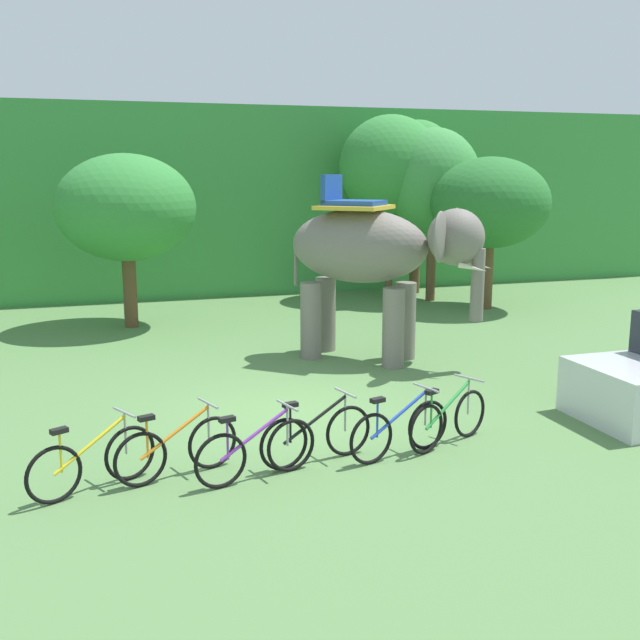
{
  "coord_description": "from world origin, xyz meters",
  "views": [
    {
      "loc": [
        -3.12,
        -11.22,
        3.87
      ],
      "look_at": [
        0.78,
        1.0,
        1.3
      ],
      "focal_mm": 42.14,
      "sensor_mm": 36.0,
      "label": 1
    }
  ],
  "objects_px": {
    "bike_blue": "(400,430)",
    "bike_purple": "(256,451)",
    "tree_center_right": "(417,172)",
    "elephant": "(374,254)",
    "tree_center_left": "(433,182)",
    "tree_far_left": "(490,203)",
    "bike_green": "(449,419)",
    "tree_right": "(126,208)",
    "tree_left": "(391,167)",
    "bike_orange": "(177,449)",
    "bike_yellow": "(93,461)",
    "bike_black": "(316,435)"
  },
  "relations": [
    {
      "from": "tree_center_left",
      "to": "bike_green",
      "type": "relative_size",
      "value": 3.24
    },
    {
      "from": "tree_right",
      "to": "bike_purple",
      "type": "xyz_separation_m",
      "value": [
        0.86,
        -10.24,
        -2.57
      ]
    },
    {
      "from": "tree_center_left",
      "to": "tree_center_right",
      "type": "xyz_separation_m",
      "value": [
        0.16,
        1.49,
        0.27
      ]
    },
    {
      "from": "bike_yellow",
      "to": "bike_green",
      "type": "distance_m",
      "value": 4.86
    },
    {
      "from": "tree_left",
      "to": "elephant",
      "type": "distance_m",
      "value": 8.01
    },
    {
      "from": "bike_blue",
      "to": "bike_purple",
      "type": "bearing_deg",
      "value": -175.18
    },
    {
      "from": "elephant",
      "to": "tree_right",
      "type": "bearing_deg",
      "value": 132.5
    },
    {
      "from": "tree_center_left",
      "to": "bike_blue",
      "type": "distance_m",
      "value": 13.19
    },
    {
      "from": "tree_far_left",
      "to": "elephant",
      "type": "height_order",
      "value": "tree_far_left"
    },
    {
      "from": "bike_purple",
      "to": "bike_blue",
      "type": "xyz_separation_m",
      "value": [
        2.05,
        0.17,
        0.0
      ]
    },
    {
      "from": "tree_left",
      "to": "bike_black",
      "type": "height_order",
      "value": "tree_left"
    },
    {
      "from": "elephant",
      "to": "bike_black",
      "type": "xyz_separation_m",
      "value": [
        -2.79,
        -4.97,
        -1.82
      ]
    },
    {
      "from": "elephant",
      "to": "bike_green",
      "type": "height_order",
      "value": "elephant"
    },
    {
      "from": "tree_center_left",
      "to": "elephant",
      "type": "height_order",
      "value": "tree_center_left"
    },
    {
      "from": "bike_purple",
      "to": "bike_black",
      "type": "height_order",
      "value": "same"
    },
    {
      "from": "tree_right",
      "to": "tree_far_left",
      "type": "distance_m",
      "value": 9.79
    },
    {
      "from": "tree_left",
      "to": "bike_green",
      "type": "relative_size",
      "value": 3.49
    },
    {
      "from": "tree_center_right",
      "to": "bike_purple",
      "type": "distance_m",
      "value": 15.73
    },
    {
      "from": "bike_blue",
      "to": "bike_green",
      "type": "xyz_separation_m",
      "value": [
        0.83,
        0.19,
        0.0
      ]
    },
    {
      "from": "bike_green",
      "to": "tree_far_left",
      "type": "bearing_deg",
      "value": 57.37
    },
    {
      "from": "bike_purple",
      "to": "bike_green",
      "type": "distance_m",
      "value": 2.9
    },
    {
      "from": "tree_left",
      "to": "bike_orange",
      "type": "relative_size",
      "value": 3.35
    },
    {
      "from": "tree_far_left",
      "to": "elephant",
      "type": "relative_size",
      "value": 1.12
    },
    {
      "from": "elephant",
      "to": "bike_black",
      "type": "relative_size",
      "value": 2.26
    },
    {
      "from": "tree_right",
      "to": "tree_left",
      "type": "bearing_deg",
      "value": 15.1
    },
    {
      "from": "tree_center_left",
      "to": "bike_blue",
      "type": "height_order",
      "value": "tree_center_left"
    },
    {
      "from": "tree_right",
      "to": "bike_orange",
      "type": "distance_m",
      "value": 10.19
    },
    {
      "from": "bike_orange",
      "to": "bike_blue",
      "type": "height_order",
      "value": "same"
    },
    {
      "from": "bike_orange",
      "to": "tree_center_right",
      "type": "bearing_deg",
      "value": 54.13
    },
    {
      "from": "tree_right",
      "to": "bike_purple",
      "type": "relative_size",
      "value": 2.56
    },
    {
      "from": "elephant",
      "to": "bike_purple",
      "type": "height_order",
      "value": "elephant"
    },
    {
      "from": "elephant",
      "to": "tree_left",
      "type": "bearing_deg",
      "value": 64.81
    },
    {
      "from": "tree_right",
      "to": "bike_blue",
      "type": "height_order",
      "value": "tree_right"
    },
    {
      "from": "tree_center_right",
      "to": "bike_black",
      "type": "distance_m",
      "value": 15.02
    },
    {
      "from": "elephant",
      "to": "bike_green",
      "type": "bearing_deg",
      "value": -99.25
    },
    {
      "from": "tree_center_left",
      "to": "tree_far_left",
      "type": "bearing_deg",
      "value": -62.18
    },
    {
      "from": "tree_left",
      "to": "bike_blue",
      "type": "bearing_deg",
      "value": -112.16
    },
    {
      "from": "tree_left",
      "to": "bike_green",
      "type": "bearing_deg",
      "value": -109.0
    },
    {
      "from": "tree_far_left",
      "to": "bike_blue",
      "type": "bearing_deg",
      "value": -125.54
    },
    {
      "from": "tree_center_right",
      "to": "bike_purple",
      "type": "relative_size",
      "value": 3.24
    },
    {
      "from": "tree_far_left",
      "to": "tree_center_left",
      "type": "bearing_deg",
      "value": 117.82
    },
    {
      "from": "tree_center_right",
      "to": "tree_far_left",
      "type": "xyz_separation_m",
      "value": [
        0.74,
        -3.2,
        -0.84
      ]
    },
    {
      "from": "bike_green",
      "to": "tree_center_left",
      "type": "bearing_deg",
      "value": 65.26
    },
    {
      "from": "elephant",
      "to": "bike_orange",
      "type": "relative_size",
      "value": 2.31
    },
    {
      "from": "tree_center_right",
      "to": "bike_blue",
      "type": "relative_size",
      "value": 3.26
    },
    {
      "from": "tree_right",
      "to": "tree_left",
      "type": "xyz_separation_m",
      "value": [
        7.87,
        2.12,
        0.99
      ]
    },
    {
      "from": "bike_green",
      "to": "bike_yellow",
      "type": "bearing_deg",
      "value": -178.84
    },
    {
      "from": "tree_left",
      "to": "bike_green",
      "type": "distance_m",
      "value": 13.18
    },
    {
      "from": "elephant",
      "to": "bike_purple",
      "type": "xyz_separation_m",
      "value": [
        -3.68,
        -5.28,
        -1.82
      ]
    },
    {
      "from": "bike_orange",
      "to": "bike_green",
      "type": "bearing_deg",
      "value": -0.27
    }
  ]
}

